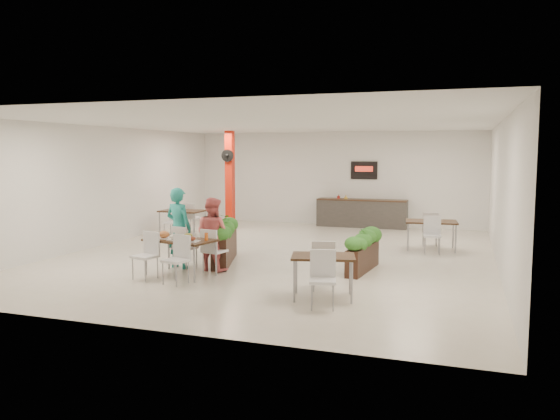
% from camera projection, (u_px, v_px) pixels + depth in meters
% --- Properties ---
extents(ground, '(12.00, 12.00, 0.00)m').
position_uv_depth(ground, '(279.00, 255.00, 13.38)').
color(ground, beige).
rests_on(ground, ground).
extents(room_shell, '(10.10, 12.10, 3.22)m').
position_uv_depth(room_shell, '(279.00, 173.00, 13.18)').
color(room_shell, white).
rests_on(room_shell, ground).
extents(red_column, '(0.40, 0.41, 3.20)m').
position_uv_depth(red_column, '(230.00, 179.00, 17.74)').
color(red_column, red).
rests_on(red_column, ground).
extents(service_counter, '(3.00, 0.64, 2.20)m').
position_uv_depth(service_counter, '(362.00, 213.00, 18.34)').
color(service_counter, '#33302D').
rests_on(service_counter, ground).
extents(main_table, '(1.54, 1.84, 0.92)m').
position_uv_depth(main_table, '(180.00, 245.00, 11.06)').
color(main_table, black).
rests_on(main_table, ground).
extents(diner_man, '(0.71, 0.54, 1.75)m').
position_uv_depth(diner_man, '(179.00, 228.00, 11.78)').
color(diner_man, teal).
rests_on(diner_man, ground).
extents(diner_woman, '(0.87, 0.74, 1.56)m').
position_uv_depth(diner_woman, '(212.00, 234.00, 11.53)').
color(diner_woman, '#EA6868').
rests_on(diner_woman, ground).
extents(planter_left, '(0.91, 2.04, 1.11)m').
position_uv_depth(planter_left, '(225.00, 239.00, 12.42)').
color(planter_left, black).
rests_on(planter_left, ground).
extents(planter_right, '(0.54, 1.74, 0.90)m').
position_uv_depth(planter_right, '(363.00, 249.00, 11.50)').
color(planter_right, black).
rests_on(planter_right, ground).
extents(side_table_a, '(1.31, 1.63, 0.92)m').
position_uv_depth(side_table_a, '(183.00, 214.00, 16.61)').
color(side_table_a, black).
rests_on(side_table_a, ground).
extents(side_table_b, '(1.36, 1.66, 0.92)m').
position_uv_depth(side_table_b, '(431.00, 225.00, 14.02)').
color(side_table_b, black).
rests_on(side_table_b, ground).
extents(side_table_c, '(1.21, 1.67, 0.92)m').
position_uv_depth(side_table_c, '(323.00, 263.00, 9.31)').
color(side_table_c, black).
rests_on(side_table_c, ground).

